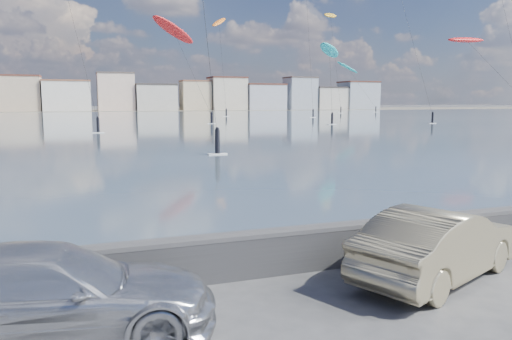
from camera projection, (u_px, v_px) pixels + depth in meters
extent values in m
plane|color=#333335|center=(280.00, 333.00, 8.40)|extent=(700.00, 700.00, 0.00)
cube|color=#3D505F|center=(94.00, 121.00, 93.71)|extent=(500.00, 177.00, 0.00)
cube|color=#4C473D|center=(85.00, 110.00, 194.86)|extent=(500.00, 60.00, 0.00)
cube|color=#28282B|center=(233.00, 259.00, 10.86)|extent=(400.00, 0.35, 0.90)
cylinder|color=#28282B|center=(233.00, 239.00, 10.79)|extent=(400.00, 0.36, 0.36)
cube|color=#CCB293|center=(19.00, 94.00, 173.79)|extent=(14.00, 11.00, 12.00)
cube|color=#562D23|center=(18.00, 76.00, 172.92)|extent=(14.28, 11.22, 0.60)
cube|color=white|center=(67.00, 96.00, 179.07)|extent=(16.00, 13.00, 10.50)
cube|color=brown|center=(66.00, 81.00, 178.30)|extent=(16.32, 13.26, 0.60)
cube|color=beige|center=(116.00, 93.00, 184.55)|extent=(13.00, 10.00, 13.50)
cube|color=#4C423D|center=(115.00, 73.00, 183.57)|extent=(13.26, 10.20, 0.60)
cube|color=beige|center=(155.00, 98.00, 189.67)|extent=(15.00, 12.00, 9.50)
cube|color=#383330|center=(155.00, 85.00, 188.97)|extent=(15.30, 12.24, 0.60)
cube|color=beige|center=(195.00, 96.00, 194.74)|extent=(11.00, 9.00, 11.00)
cube|color=brown|center=(195.00, 81.00, 193.94)|extent=(11.22, 9.18, 0.60)
cube|color=beige|center=(227.00, 94.00, 198.98)|extent=(14.00, 11.00, 12.50)
cube|color=#562D23|center=(227.00, 78.00, 198.07)|extent=(14.28, 11.22, 0.60)
cube|color=#B2B7C6|center=(264.00, 98.00, 204.33)|extent=(16.00, 12.00, 10.00)
cube|color=#562D23|center=(264.00, 84.00, 203.60)|extent=(16.32, 12.24, 0.60)
cube|color=#9EA8B7|center=(300.00, 94.00, 209.64)|extent=(12.00, 10.00, 13.00)
cube|color=#4C423D|center=(300.00, 78.00, 208.70)|extent=(12.24, 10.20, 0.60)
cube|color=beige|center=(329.00, 99.00, 214.43)|extent=(14.00, 11.00, 9.00)
cube|color=#383330|center=(329.00, 88.00, 213.76)|extent=(14.28, 11.22, 0.60)
cube|color=#9EA8B7|center=(358.00, 96.00, 219.10)|extent=(15.00, 12.00, 11.50)
cube|color=#562D23|center=(359.00, 82.00, 218.26)|extent=(15.30, 12.24, 0.60)
imported|color=silver|center=(49.00, 294.00, 8.05)|extent=(5.62, 2.83, 1.56)
imported|color=tan|center=(439.00, 243.00, 10.88)|extent=(5.04, 3.43, 1.57)
ellipsoid|color=orange|center=(219.00, 22.00, 131.49)|extent=(6.44, 6.95, 3.82)
cube|color=white|center=(226.00, 116.00, 119.48)|extent=(1.40, 0.42, 0.08)
cylinder|color=black|center=(226.00, 113.00, 119.36)|extent=(0.36, 0.36, 1.70)
sphere|color=black|center=(226.00, 109.00, 119.23)|extent=(0.28, 0.28, 0.28)
cylinder|color=black|center=(222.00, 64.00, 125.40)|extent=(2.78, 15.54, 23.07)
cube|color=white|center=(432.00, 123.00, 84.02)|extent=(1.40, 0.42, 0.08)
cylinder|color=black|center=(433.00, 118.00, 83.89)|extent=(0.36, 0.36, 1.70)
sphere|color=black|center=(433.00, 113.00, 83.77)|extent=(0.28, 0.28, 0.28)
cylinder|color=black|center=(412.00, 41.00, 89.08)|extent=(1.55, 14.63, 26.38)
cube|color=white|center=(218.00, 154.00, 35.92)|extent=(1.40, 0.42, 0.08)
cylinder|color=black|center=(217.00, 142.00, 35.80)|extent=(0.36, 0.36, 1.70)
sphere|color=black|center=(217.00, 129.00, 35.67)|extent=(0.28, 0.28, 0.28)
cylinder|color=black|center=(510.00, 34.00, 85.71)|extent=(2.61, 7.84, 27.89)
ellipsoid|color=red|center=(173.00, 30.00, 94.56)|extent=(9.71, 6.13, 6.08)
cube|color=white|center=(212.00, 123.00, 83.28)|extent=(1.40, 0.42, 0.08)
cylinder|color=black|center=(212.00, 118.00, 83.15)|extent=(0.36, 0.36, 1.70)
sphere|color=black|center=(212.00, 113.00, 83.03)|extent=(0.28, 0.28, 0.28)
cylinder|color=black|center=(191.00, 70.00, 88.83)|extent=(3.21, 15.80, 15.84)
ellipsoid|color=#BF8C19|center=(330.00, 15.00, 159.61)|extent=(9.29, 8.98, 3.65)
cube|color=white|center=(341.00, 113.00, 152.02)|extent=(1.40, 0.42, 0.08)
cylinder|color=black|center=(341.00, 110.00, 151.89)|extent=(0.36, 0.36, 1.70)
sphere|color=black|center=(341.00, 107.00, 151.77)|extent=(0.28, 0.28, 0.28)
cylinder|color=black|center=(335.00, 61.00, 155.73)|extent=(2.13, 12.01, 29.59)
cube|color=white|center=(98.00, 133.00, 59.62)|extent=(1.40, 0.42, 0.08)
cylinder|color=black|center=(98.00, 125.00, 59.49)|extent=(0.36, 0.36, 1.70)
sphere|color=black|center=(98.00, 118.00, 59.37)|extent=(0.28, 0.28, 0.28)
cylinder|color=black|center=(80.00, 51.00, 61.43)|extent=(3.12, 7.97, 17.33)
cube|color=white|center=(313.00, 117.00, 113.49)|extent=(1.40, 0.42, 0.08)
cylinder|color=black|center=(313.00, 113.00, 113.36)|extent=(0.36, 0.36, 1.70)
sphere|color=black|center=(313.00, 109.00, 113.24)|extent=(0.28, 0.28, 0.28)
cylinder|color=black|center=(309.00, 48.00, 115.92)|extent=(2.16, 9.19, 29.11)
ellipsoid|color=#19BFBF|center=(329.00, 50.00, 87.67)|extent=(7.87, 8.42, 2.60)
cube|color=white|center=(332.00, 124.00, 80.66)|extent=(1.40, 0.42, 0.08)
cylinder|color=black|center=(332.00, 119.00, 80.53)|extent=(0.36, 0.36, 1.70)
sphere|color=black|center=(332.00, 113.00, 80.41)|extent=(0.28, 0.28, 0.28)
cylinder|color=black|center=(331.00, 82.00, 84.08)|extent=(3.61, 8.15, 11.32)
ellipsoid|color=#19BFBF|center=(347.00, 67.00, 175.21)|extent=(7.61, 5.56, 5.00)
cube|color=white|center=(376.00, 112.00, 164.56)|extent=(1.40, 0.42, 0.08)
cylinder|color=black|center=(376.00, 109.00, 164.43)|extent=(0.36, 0.36, 1.70)
sphere|color=black|center=(376.00, 107.00, 164.31)|extent=(0.28, 0.28, 0.28)
cylinder|color=black|center=(361.00, 87.00, 169.80)|extent=(2.69, 14.69, 14.11)
ellipsoid|color=red|center=(466.00, 40.00, 89.60)|extent=(9.45, 4.20, 1.79)
cylinder|color=black|center=(501.00, 76.00, 84.42)|extent=(2.89, 14.16, 13.37)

